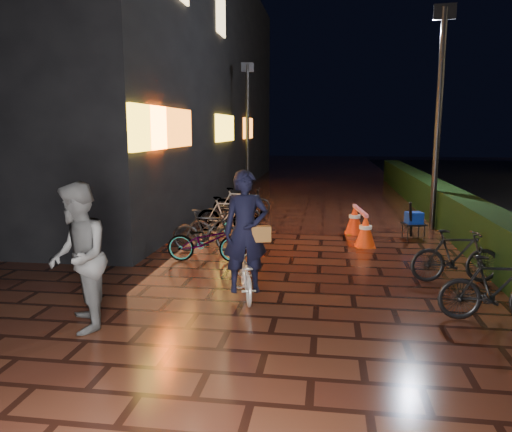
% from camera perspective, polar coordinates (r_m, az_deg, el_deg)
% --- Properties ---
extents(ground, '(80.00, 80.00, 0.00)m').
position_cam_1_polar(ground, '(8.61, 7.10, -7.60)').
color(ground, '#381911').
rests_on(ground, ground).
extents(hedge, '(0.70, 20.00, 1.00)m').
position_cam_1_polar(hedge, '(16.65, 19.18, 2.21)').
color(hedge, black).
rests_on(hedge, ground).
extents(bystander_person, '(1.07, 1.17, 1.93)m').
position_cam_1_polar(bystander_person, '(6.77, -19.68, -4.50)').
color(bystander_person, '#57575A').
rests_on(bystander_person, ground).
extents(storefront_block, '(12.09, 22.00, 9.00)m').
position_cam_1_polar(storefront_block, '(22.01, -18.31, 14.46)').
color(storefront_block, black).
rests_on(storefront_block, ground).
extents(lamp_post_hedge, '(0.53, 0.16, 5.57)m').
position_cam_1_polar(lamp_post_hedge, '(13.60, 20.17, 11.39)').
color(lamp_post_hedge, black).
rests_on(lamp_post_hedge, ground).
extents(lamp_post_sf, '(0.46, 0.24, 4.89)m').
position_cam_1_polar(lamp_post_sf, '(18.36, -0.98, 10.30)').
color(lamp_post_sf, black).
rests_on(lamp_post_sf, ground).
extents(cyclist, '(0.83, 1.46, 1.98)m').
position_cam_1_polar(cyclist, '(7.63, -1.20, -4.07)').
color(cyclist, white).
rests_on(cyclist, ground).
extents(traffic_barrier, '(0.64, 1.83, 0.74)m').
position_cam_1_polar(traffic_barrier, '(11.94, 11.76, -0.96)').
color(traffic_barrier, '#F73D0D').
rests_on(traffic_barrier, ground).
extents(cart_assembly, '(0.58, 0.62, 0.94)m').
position_cam_1_polar(cart_assembly, '(12.29, 17.57, -0.37)').
color(cart_assembly, black).
rests_on(cart_assembly, ground).
extents(parked_bikes_storefront, '(1.80, 6.00, 0.91)m').
position_cam_1_polar(parked_bikes_storefront, '(12.37, -3.32, -0.10)').
color(parked_bikes_storefront, black).
rests_on(parked_bikes_storefront, ground).
extents(parked_bikes_hedge, '(1.65, 2.29, 0.91)m').
position_cam_1_polar(parked_bikes_hedge, '(8.31, 23.61, -5.74)').
color(parked_bikes_hedge, black).
rests_on(parked_bikes_hedge, ground).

